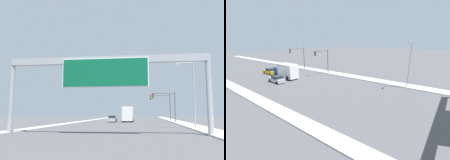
# 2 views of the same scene
# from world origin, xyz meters

# --- Properties ---
(sidewalk_right) EXTENTS (3.00, 120.00, 0.15)m
(sidewalk_right) POSITION_xyz_m (11.25, 60.00, 0.07)
(sidewalk_right) COLOR #B2B2B2
(sidewalk_right) RESTS_ON ground
(median_strip_left) EXTENTS (2.00, 120.00, 0.15)m
(median_strip_left) POSITION_xyz_m (-10.75, 60.00, 0.07)
(median_strip_left) COLOR #B2B2B2
(median_strip_left) RESTS_ON ground
(sign_gantry) EXTENTS (20.43, 0.73, 7.76)m
(sign_gantry) POSITION_xyz_m (0.00, 17.90, 6.17)
(sign_gantry) COLOR #9EA0A5
(sign_gantry) RESTS_ON ground
(car_far_right) EXTENTS (1.72, 4.27, 1.47)m
(car_far_right) POSITION_xyz_m (-3.50, 50.68, 0.69)
(car_far_right) COLOR #A5A8AD
(car_far_right) RESTS_ON ground
(car_near_right) EXTENTS (1.83, 4.58, 1.53)m
(car_near_right) POSITION_xyz_m (0.00, 60.11, 0.72)
(car_near_right) COLOR gold
(car_near_right) RESTS_ON ground
(truck_box_primary) EXTENTS (2.35, 7.26, 3.52)m
(truck_box_primary) POSITION_xyz_m (0.00, 52.28, 1.78)
(truck_box_primary) COLOR navy
(truck_box_primary) RESTS_ON ground
(traffic_light_near_intersection) EXTENTS (5.04, 0.32, 6.59)m
(traffic_light_near_intersection) POSITION_xyz_m (8.69, 48.00, 4.48)
(traffic_light_near_intersection) COLOR #4C4C4F
(traffic_light_near_intersection) RESTS_ON ground
(traffic_light_mid_block) EXTENTS (5.35, 0.32, 6.81)m
(traffic_light_mid_block) POSITION_xyz_m (8.61, 58.00, 4.63)
(traffic_light_mid_block) COLOR #4C4C4F
(traffic_light_mid_block) RESTS_ON ground
(street_lamp_right) EXTENTS (2.37, 0.28, 8.89)m
(street_lamp_right) POSITION_xyz_m (10.08, 27.31, 5.20)
(street_lamp_right) COLOR #9EA0A5
(street_lamp_right) RESTS_ON ground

